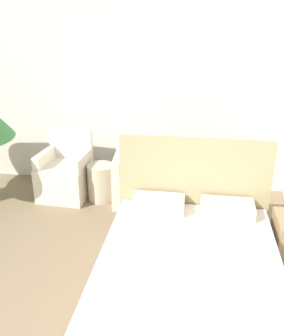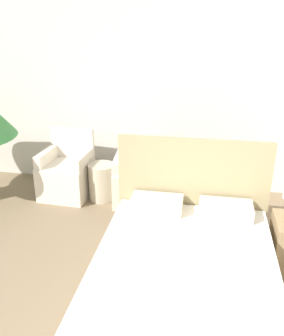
{
  "view_description": "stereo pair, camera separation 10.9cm",
  "coord_description": "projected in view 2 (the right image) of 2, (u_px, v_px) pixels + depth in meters",
  "views": [
    {
      "loc": [
        0.76,
        -1.59,
        2.41
      ],
      "look_at": [
        0.14,
        2.53,
        0.66
      ],
      "focal_mm": 40.0,
      "sensor_mm": 36.0,
      "label": 1
    },
    {
      "loc": [
        0.87,
        -1.57,
        2.41
      ],
      "look_at": [
        0.14,
        2.53,
        0.66
      ],
      "focal_mm": 40.0,
      "sensor_mm": 36.0,
      "label": 2
    }
  ],
  "objects": [
    {
      "name": "armchair_near_window_right",
      "position": [
        139.0,
        181.0,
        5.05
      ],
      "size": [
        0.69,
        0.67,
        0.91
      ],
      "rotation": [
        0.0,
        0.0,
        0.08
      ],
      "color": "beige",
      "rests_on": "ground_plane"
    },
    {
      "name": "wall_back",
      "position": [
        145.0,
        87.0,
        5.17
      ],
      "size": [
        10.0,
        0.06,
        2.9
      ],
      "color": "silver",
      "rests_on": "ground_plane"
    },
    {
      "name": "bed",
      "position": [
        185.0,
        271.0,
        3.33
      ],
      "size": [
        1.61,
        2.05,
        1.21
      ],
      "color": "#8C7A5B",
      "rests_on": "ground_plane"
    },
    {
      "name": "side_table",
      "position": [
        102.0,
        182.0,
        5.13
      ],
      "size": [
        0.37,
        0.37,
        0.51
      ],
      "color": "#B7AD93",
      "rests_on": "ground_plane"
    },
    {
      "name": "armchair_near_window_left",
      "position": [
        67.0,
        175.0,
        5.22
      ],
      "size": [
        0.68,
        0.66,
        0.91
      ],
      "rotation": [
        0.0,
        0.0,
        -0.05
      ],
      "color": "beige",
      "rests_on": "ground_plane"
    }
  ]
}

